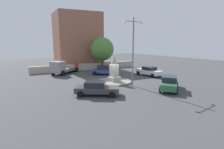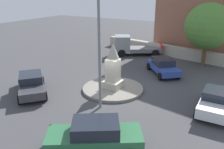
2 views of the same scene
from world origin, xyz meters
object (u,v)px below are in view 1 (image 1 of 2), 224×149
object	(u,v)px
monument	(114,69)
car_blue_far_side	(104,70)
corner_building	(77,40)
car_green_waiting	(169,83)
car_white_parked_right	(149,71)
streetlamp	(133,46)
tree_near_wall	(102,49)
car_dark_grey_parked_left	(97,88)
truck_grey_near_island	(62,68)

from	to	relation	value
monument	car_blue_far_side	distance (m)	5.85
car_blue_far_side	corner_building	xyz separation A→B (m)	(-1.08, -11.40, 4.79)
car_green_waiting	car_white_parked_right	bearing A→B (deg)	-122.93
car_blue_far_side	car_white_parked_right	bearing A→B (deg)	134.54
streetlamp	car_green_waiting	bearing A→B (deg)	118.95
car_green_waiting	car_white_parked_right	size ratio (longest dim) A/B	1.10
corner_building	car_white_parked_right	bearing A→B (deg)	103.49
monument	tree_near_wall	size ratio (longest dim) A/B	0.56
car_dark_grey_parked_left	corner_building	distance (m)	22.24
streetlamp	truck_grey_near_island	size ratio (longest dim) A/B	1.47
car_dark_grey_parked_left	car_blue_far_side	bearing A→B (deg)	-128.92
corner_building	tree_near_wall	size ratio (longest dim) A/B	1.82
car_green_waiting	car_blue_far_side	bearing A→B (deg)	-87.08
streetlamp	car_white_parked_right	xyz separation A→B (m)	(-6.54, -3.04, -4.11)
car_green_waiting	truck_grey_near_island	bearing A→B (deg)	-70.26
truck_grey_near_island	car_white_parked_right	bearing A→B (deg)	136.97
car_dark_grey_parked_left	car_white_parked_right	xyz separation A→B (m)	(-12.10, -3.61, 0.01)
corner_building	tree_near_wall	distance (m)	7.31
streetlamp	car_dark_grey_parked_left	distance (m)	6.94
car_dark_grey_parked_left	tree_near_wall	bearing A→B (deg)	-126.46
monument	tree_near_wall	world-z (taller)	tree_near_wall
monument	tree_near_wall	distance (m)	11.14
car_blue_far_side	car_white_parked_right	world-z (taller)	car_white_parked_right
corner_building	monument	bearing A→B (deg)	79.09
car_blue_far_side	tree_near_wall	distance (m)	6.08
corner_building	car_blue_far_side	bearing A→B (deg)	84.57
car_dark_grey_parked_left	tree_near_wall	world-z (taller)	tree_near_wall
car_dark_grey_parked_left	car_green_waiting	bearing A→B (deg)	157.08
car_white_parked_right	corner_building	xyz separation A→B (m)	(3.96, -16.52, 4.79)
streetlamp	car_blue_far_side	world-z (taller)	streetlamp
car_dark_grey_parked_left	car_blue_far_side	size ratio (longest dim) A/B	1.09
car_green_waiting	car_white_parked_right	xyz separation A→B (m)	(-4.43, -6.85, -0.05)
monument	corner_building	distance (m)	17.47
car_white_parked_right	monument	bearing A→B (deg)	1.78
monument	truck_grey_near_island	distance (m)	10.42
car_white_parked_right	streetlamp	bearing A→B (deg)	24.89
car_green_waiting	corner_building	size ratio (longest dim) A/B	0.42
streetlamp	corner_building	xyz separation A→B (m)	(-2.58, -19.56, 0.67)
car_dark_grey_parked_left	truck_grey_near_island	world-z (taller)	truck_grey_near_island
truck_grey_near_island	car_green_waiting	bearing A→B (deg)	109.74
car_dark_grey_parked_left	car_green_waiting	distance (m)	8.32
car_blue_far_side	tree_near_wall	world-z (taller)	tree_near_wall
truck_grey_near_island	tree_near_wall	size ratio (longest dim) A/B	0.91
tree_near_wall	car_dark_grey_parked_left	bearing A→B (deg)	53.54
truck_grey_near_island	tree_near_wall	xyz separation A→B (m)	(-8.01, 0.08, 2.86)
car_blue_far_side	streetlamp	bearing A→B (deg)	79.60
monument	streetlamp	world-z (taller)	streetlamp
car_white_parked_right	tree_near_wall	size ratio (longest dim) A/B	0.69
car_dark_grey_parked_left	truck_grey_near_island	xyz separation A→B (m)	(-1.74, -13.28, 0.29)
car_blue_far_side	truck_grey_near_island	world-z (taller)	truck_grey_near_island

